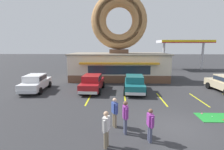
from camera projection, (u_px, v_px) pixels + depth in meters
The scene contains 18 objects.
ground_plane at pixel (174, 127), 9.43m from camera, with size 160.00×160.00×0.00m, color #2D2D30.
donut_shop_building at pixel (119, 50), 22.62m from camera, with size 12.30×6.75×10.96m.
mini_donut_near_right at pixel (223, 120), 10.25m from camera, with size 0.13×0.13×0.04m, color brown.
mini_donut_mid_centre at pixel (202, 113), 11.22m from camera, with size 0.13×0.13×0.04m, color #D8667F.
golf_ball at pixel (212, 116), 10.76m from camera, with size 0.04×0.04×0.04m, color white.
car_red at pixel (92, 82), 16.75m from camera, with size 2.14×4.64×1.60m.
car_white at pixel (36, 82), 16.84m from camera, with size 2.23×4.67×1.60m.
car_teal at pixel (134, 83), 16.42m from camera, with size 2.16×4.64×1.60m.
pedestrian_blue_sweater_man at pixel (115, 111), 9.33m from camera, with size 0.37×0.56×1.62m.
pedestrian_hooded_kid at pixel (106, 128), 7.42m from camera, with size 0.33×0.58×1.64m.
pedestrian_leather_jacket_man at pixel (150, 124), 7.89m from camera, with size 0.29×0.59×1.57m.
pedestrian_clipboard_woman at pixel (125, 116), 8.61m from camera, with size 0.28×0.59×1.70m.
trash_bin at pixel (75, 78), 20.71m from camera, with size 0.57×0.57×0.97m.
gas_station_canopy at pixel (184, 43), 31.38m from camera, with size 9.00×4.46×5.30m.
parking_stripe_far_left at pixel (89, 99), 14.51m from camera, with size 0.12×3.60×0.01m, color yellow.
parking_stripe_left at pixel (125, 99), 14.42m from camera, with size 0.12×3.60×0.01m, color yellow.
parking_stripe_mid_left at pixel (162, 99), 14.34m from camera, with size 0.12×3.60×0.01m, color yellow.
parking_stripe_centre at pixel (198, 99), 14.25m from camera, with size 0.12×3.60×0.01m, color yellow.
Camera 1 is at (-3.11, -8.91, 4.36)m, focal length 28.00 mm.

